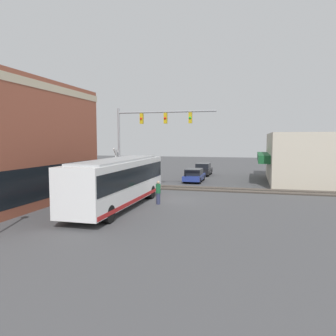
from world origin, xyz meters
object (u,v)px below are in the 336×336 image
Objects in this scene: city_bus at (119,181)px; pedestrian_near_bus at (158,192)px; crossing_signal at (117,164)px; pedestrian_at_crossing at (130,179)px; parked_car_blue at (194,176)px; parked_car_black at (203,170)px.

city_bus is 2.97m from pedestrian_near_bus.
pedestrian_at_crossing is (0.38, -1.10, -1.34)m from crossing_signal.
crossing_signal is 0.88× the size of parked_car_blue.
pedestrian_near_bus reaches higher than parked_car_blue.
city_bus reaches higher than parked_car_black.
parked_car_black is at bearing -1.02° from pedestrian_near_bus.
crossing_signal is at bearing 156.82° from parked_car_black.
parked_car_blue is 2.61× the size of pedestrian_near_bus.
parked_car_black is at bearing -19.70° from pedestrian_at_crossing.
pedestrian_near_bus is at bearing -53.48° from city_bus.
city_bus reaches higher than parked_car_blue.
city_bus is at bearing -164.10° from pedestrian_at_crossing.
pedestrian_at_crossing is at bearing 160.30° from parked_car_black.
pedestrian_near_bus is at bearing -135.06° from crossing_signal.
pedestrian_near_bus is at bearing 178.98° from parked_car_black.
parked_car_blue is 6.66m from parked_car_black.
parked_car_black is (6.66, 0.00, 0.05)m from parked_car_blue.
city_bus is 2.68× the size of parked_car_black.
crossing_signal reaches higher than parked_car_blue.
parked_car_blue is 2.33× the size of pedestrian_at_crossing.
pedestrian_near_bus is (-5.52, -5.51, -1.46)m from crossing_signal.
crossing_signal is 2.06× the size of pedestrian_at_crossing.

